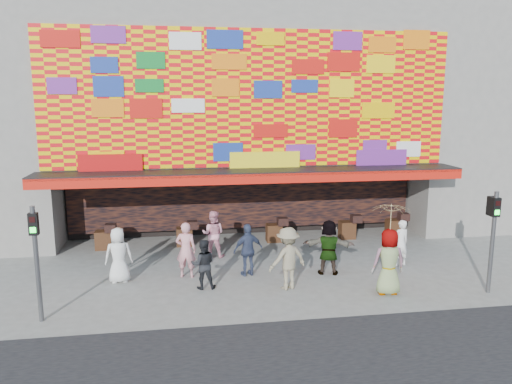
# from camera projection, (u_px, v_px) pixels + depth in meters

# --- Properties ---
(ground) EXTENTS (90.00, 90.00, 0.00)m
(ground) POSITION_uv_depth(u_px,v_px,m) (270.00, 285.00, 15.10)
(ground) COLOR slate
(ground) RESTS_ON ground
(shop_building) EXTENTS (15.20, 9.40, 10.00)m
(shop_building) POSITION_uv_depth(u_px,v_px,m) (237.00, 106.00, 22.06)
(shop_building) COLOR gray
(shop_building) RESTS_ON ground
(neighbor_right) EXTENTS (11.00, 8.00, 12.00)m
(neighbor_right) POSITION_uv_depth(u_px,v_px,m) (509.00, 89.00, 23.71)
(neighbor_right) COLOR gray
(neighbor_right) RESTS_ON ground
(signal_left) EXTENTS (0.22, 0.20, 3.00)m
(signal_left) POSITION_uv_depth(u_px,v_px,m) (36.00, 251.00, 12.36)
(signal_left) COLOR #59595B
(signal_left) RESTS_ON ground
(signal_right) EXTENTS (0.22, 0.20, 3.00)m
(signal_right) POSITION_uv_depth(u_px,v_px,m) (493.00, 231.00, 14.23)
(signal_right) COLOR #59595B
(signal_right) RESTS_ON ground
(ped_a) EXTENTS (0.90, 0.65, 1.72)m
(ped_a) POSITION_uv_depth(u_px,v_px,m) (119.00, 255.00, 15.24)
(ped_a) COLOR silver
(ped_a) RESTS_ON ground
(ped_b) EXTENTS (0.72, 0.55, 1.78)m
(ped_b) POSITION_uv_depth(u_px,v_px,m) (186.00, 250.00, 15.66)
(ped_b) COLOR pink
(ped_b) RESTS_ON ground
(ped_c) EXTENTS (0.74, 0.58, 1.50)m
(ped_c) POSITION_uv_depth(u_px,v_px,m) (203.00, 264.00, 14.75)
(ped_c) COLOR black
(ped_c) RESTS_ON ground
(ped_d) EXTENTS (1.37, 1.06, 1.87)m
(ped_d) POSITION_uv_depth(u_px,v_px,m) (288.00, 258.00, 14.70)
(ped_d) COLOR gray
(ped_d) RESTS_ON ground
(ped_e) EXTENTS (1.06, 0.65, 1.68)m
(ped_e) POSITION_uv_depth(u_px,v_px,m) (248.00, 250.00, 15.82)
(ped_e) COLOR #353F5D
(ped_e) RESTS_ON ground
(ped_f) EXTENTS (1.73, 0.95, 1.78)m
(ped_f) POSITION_uv_depth(u_px,v_px,m) (329.00, 247.00, 15.95)
(ped_f) COLOR gray
(ped_f) RESTS_ON ground
(ped_g) EXTENTS (0.98, 0.67, 1.93)m
(ped_g) POSITION_uv_depth(u_px,v_px,m) (389.00, 262.00, 14.30)
(ped_g) COLOR gray
(ped_g) RESTS_ON ground
(ped_h) EXTENTS (0.64, 0.48, 1.57)m
(ped_h) POSITION_uv_depth(u_px,v_px,m) (401.00, 243.00, 16.80)
(ped_h) COLOR white
(ped_h) RESTS_ON ground
(ped_i) EXTENTS (0.96, 0.84, 1.67)m
(ped_i) POSITION_uv_depth(u_px,v_px,m) (213.00, 234.00, 17.71)
(ped_i) COLOR #F9A1B7
(ped_i) RESTS_ON ground
(parasol) EXTENTS (1.33, 1.35, 1.92)m
(parasol) POSITION_uv_depth(u_px,v_px,m) (391.00, 221.00, 14.07)
(parasol) COLOR #F4DE9A
(parasol) RESTS_ON ground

